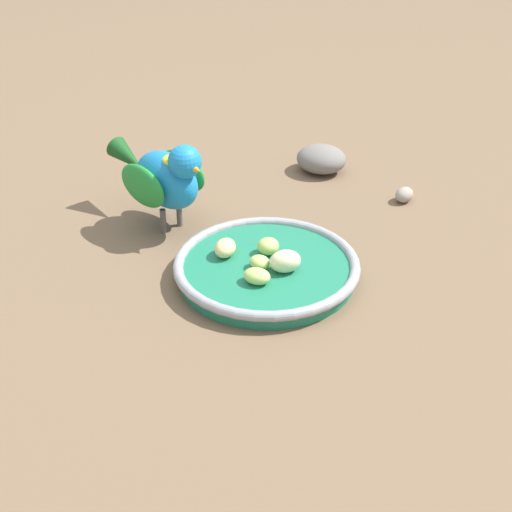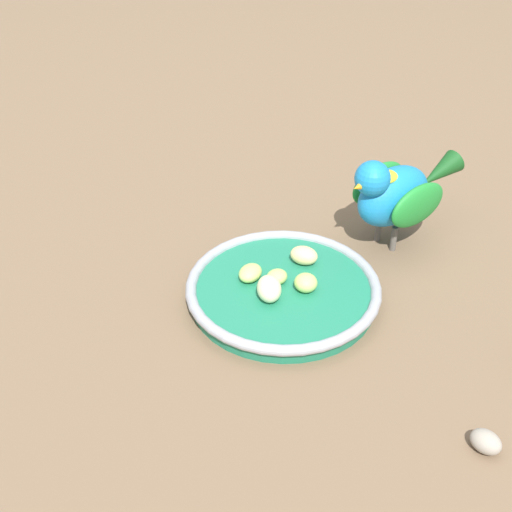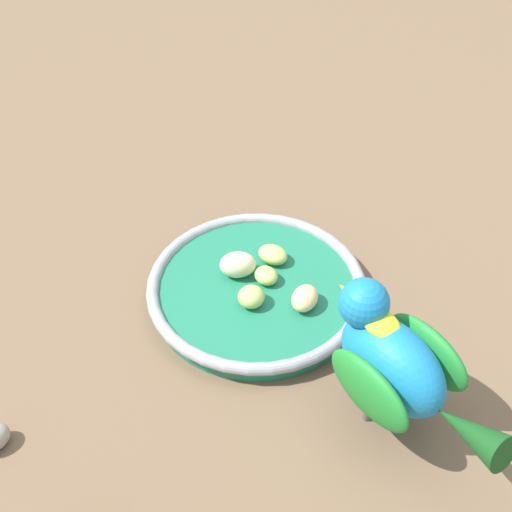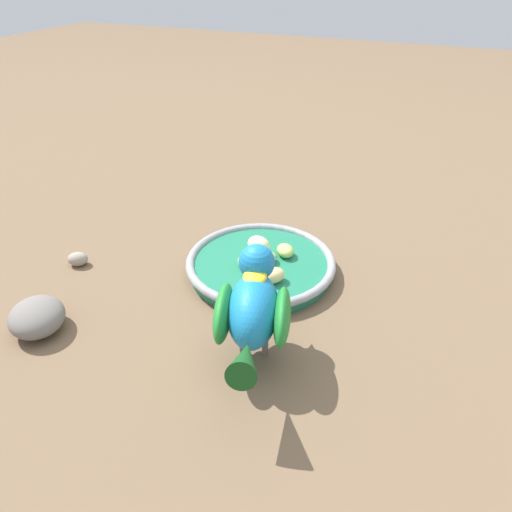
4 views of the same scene
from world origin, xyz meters
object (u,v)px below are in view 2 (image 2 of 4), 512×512
Objects in this scene: feeding_bowl at (282,289)px; apple_piece_1 at (269,289)px; apple_piece_3 at (304,255)px; apple_piece_4 at (251,273)px; apple_piece_2 at (277,277)px; apple_piece_0 at (306,283)px; parrot at (395,192)px; pebble_0 at (486,442)px.

apple_piece_1 is at bearing 126.01° from feeding_bowl.
apple_piece_3 is 0.07m from apple_piece_4.
feeding_bowl is at bearing -129.87° from apple_piece_4.
feeding_bowl is 0.02m from apple_piece_2.
apple_piece_3 is (0.02, -0.04, 0.00)m from apple_piece_2.
apple_piece_0 is 0.05m from apple_piece_3.
parrot is (0.05, -0.17, 0.05)m from apple_piece_2.
apple_piece_2 reaches higher than pebble_0.
apple_piece_0 is 0.06m from apple_piece_4.
apple_piece_3 reaches higher than apple_piece_4.
apple_piece_2 is at bearing -1.37° from parrot.
apple_piece_2 is 0.79× the size of apple_piece_4.
apple_piece_4 reaches higher than apple_piece_2.
pebble_0 is at bearing 58.96° from parrot.
apple_piece_4 is at bearing 51.30° from apple_piece_0.
parrot reaches higher than apple_piece_1.
parrot is 6.02× the size of pebble_0.
feeding_bowl is 7.31× the size of pebble_0.
feeding_bowl is 5.98× the size of apple_piece_1.
apple_piece_3 is 0.18× the size of parrot.
apple_piece_1 is 0.03m from apple_piece_2.
apple_piece_1 is 1.22× the size of pebble_0.
apple_piece_0 reaches higher than apple_piece_4.
apple_piece_3 reaches higher than feeding_bowl.
apple_piece_4 is at bearing 57.11° from apple_piece_2.
feeding_bowl is 0.03m from apple_piece_0.
apple_piece_2 is 0.14× the size of parrot.
apple_piece_2 is at bearing 119.19° from apple_piece_3.
apple_piece_1 is at bearing 89.74° from apple_piece_0.
apple_piece_3 is at bearing -52.28° from apple_piece_1.
pebble_0 is (-0.24, -0.07, -0.02)m from apple_piece_0.
pebble_0 is at bearing -170.25° from apple_piece_3.
apple_piece_0 is at bearing 9.08° from parrot.
apple_piece_0 is at bearing -133.72° from apple_piece_2.
apple_piece_1 is 0.08m from apple_piece_3.
pebble_0 is (-0.29, -0.05, -0.02)m from apple_piece_3.
apple_piece_0 is at bearing -128.70° from apple_piece_4.
apple_piece_4 is at bearing 96.67° from apple_piece_3.
apple_piece_0 is 0.03m from apple_piece_2.
parrot is (0.03, -0.19, 0.04)m from apple_piece_4.
feeding_bowl reaches higher than pebble_0.
apple_piece_3 is at bearing -6.26° from parrot.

